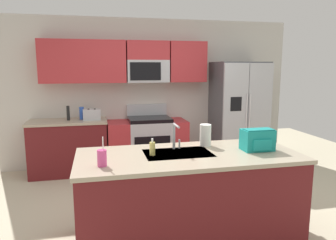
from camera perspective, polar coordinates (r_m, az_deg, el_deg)
The scene contains 14 objects.
ground_plane at distance 4.06m, azimuth 2.26°, elevation -16.18°, with size 9.00×9.00×0.00m, color beige.
kitchen_wall_unit at distance 5.68m, azimuth -4.53°, elevation 6.60°, with size 5.20×0.43×2.60m.
back_counter at distance 5.51m, azimuth -17.42°, elevation -4.66°, with size 1.26×0.63×0.90m.
range_oven at distance 5.56m, azimuth -3.73°, elevation -4.20°, with size 1.36×0.61×1.10m.
refrigerator at distance 5.89m, azimuth 12.58°, elevation 1.15°, with size 0.90×0.76×1.85m.
island_counter at distance 3.35m, azimuth 3.67°, elevation -13.45°, with size 2.23×0.98×0.90m.
toaster at distance 5.34m, azimuth -13.57°, elevation 0.97°, with size 0.28×0.16×0.18m.
pepper_mill at distance 5.40m, azimuth -17.57°, elevation 1.19°, with size 0.05×0.05×0.24m, color black.
bottle_blue at distance 5.44m, azimuth -15.31°, elevation 1.20°, with size 0.08×0.08×0.21m, color blue.
sink_faucet at distance 3.32m, azimuth 1.30°, elevation -2.53°, with size 0.08×0.21×0.28m.
drink_cup_pink at distance 2.85m, azimuth -11.82°, elevation -6.71°, with size 0.08×0.08×0.27m.
soap_dispenser at distance 3.14m, azimuth -2.84°, elevation -5.14°, with size 0.06×0.06×0.17m.
paper_towel_roll at distance 3.51m, azimuth 6.77°, elevation -2.73°, with size 0.12×0.12×0.24m, color white.
backpack at distance 3.43m, azimuth 15.86°, elevation -3.37°, with size 0.32×0.22×0.23m.
Camera 1 is at (-0.96, -3.53, 1.77)m, focal length 33.77 mm.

